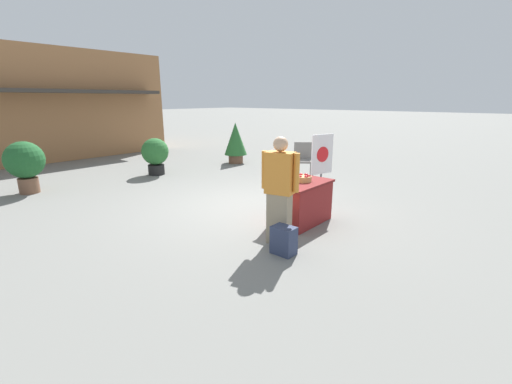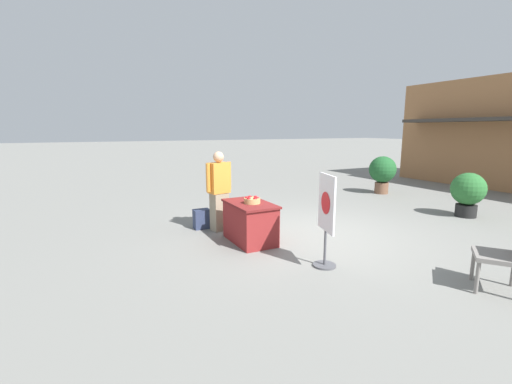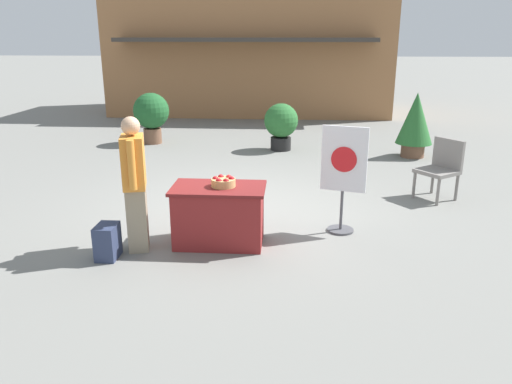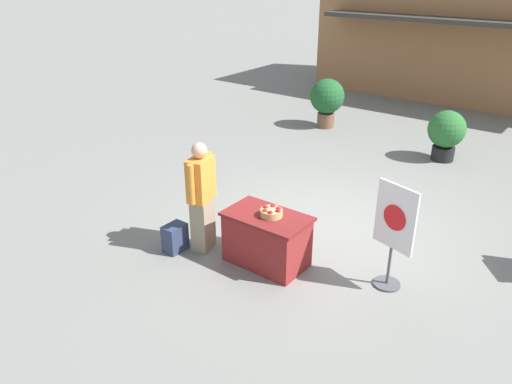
{
  "view_description": "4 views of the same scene",
  "coord_description": "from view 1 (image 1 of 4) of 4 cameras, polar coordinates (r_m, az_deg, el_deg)",
  "views": [
    {
      "loc": [
        -5.14,
        -4.61,
        2.2
      ],
      "look_at": [
        -0.51,
        -0.65,
        0.54
      ],
      "focal_mm": 24.0,
      "sensor_mm": 36.0,
      "label": 1
    },
    {
      "loc": [
        5.57,
        -4.08,
        2.12
      ],
      "look_at": [
        0.07,
        -1.32,
        0.99
      ],
      "focal_mm": 24.0,
      "sensor_mm": 36.0,
      "label": 2
    },
    {
      "loc": [
        0.81,
        -7.3,
        2.57
      ],
      "look_at": [
        0.39,
        -1.37,
        0.7
      ],
      "focal_mm": 35.0,
      "sensor_mm": 36.0,
      "label": 3
    },
    {
      "loc": [
        3.44,
        -6.3,
        3.94
      ],
      "look_at": [
        -0.33,
        -1.29,
        1.02
      ],
      "focal_mm": 35.0,
      "sensor_mm": 36.0,
      "label": 4
    }
  ],
  "objects": [
    {
      "name": "potted_plant_far_left",
      "position": [
        10.64,
        -16.45,
        6.14
      ],
      "size": [
        0.79,
        0.79,
        1.09
      ],
      "color": "black",
      "rests_on": "ground_plane"
    },
    {
      "name": "display_table",
      "position": [
        6.28,
        7.52,
        -1.71
      ],
      "size": [
        1.18,
        0.7,
        0.76
      ],
      "color": "maroon",
      "rests_on": "ground_plane"
    },
    {
      "name": "person_visitor",
      "position": [
        5.23,
        3.98,
        0.27
      ],
      "size": [
        0.35,
        0.6,
        1.67
      ],
      "rotation": [
        0.0,
        0.0,
        0.24
      ],
      "color": "gray",
      "rests_on": "ground_plane"
    },
    {
      "name": "storefront_building",
      "position": [
        15.86,
        -33.77,
        11.99
      ],
      "size": [
        9.25,
        4.78,
        3.96
      ],
      "color": "#9E6B42",
      "rests_on": "ground_plane"
    },
    {
      "name": "ground_plane",
      "position": [
        7.25,
        -1.26,
        -2.43
      ],
      "size": [
        120.0,
        120.0,
        0.0
      ],
      "primitive_type": "plane",
      "color": "slate"
    },
    {
      "name": "potted_plant_near_left",
      "position": [
        9.8,
        -34.11,
        4.11
      ],
      "size": [
        0.87,
        0.87,
        1.25
      ],
      "color": "brown",
      "rests_on": "ground_plane"
    },
    {
      "name": "apple_basket",
      "position": [
        6.22,
        7.85,
        2.31
      ],
      "size": [
        0.3,
        0.3,
        0.13
      ],
      "color": "tan",
      "rests_on": "display_table"
    },
    {
      "name": "patio_chair",
      "position": [
        10.11,
        7.94,
        5.73
      ],
      "size": [
        0.77,
        0.77,
        0.98
      ],
      "rotation": [
        0.0,
        0.0,
        3.79
      ],
      "color": "gray",
      "rests_on": "ground_plane"
    },
    {
      "name": "potted_plant_near_right",
      "position": [
        12.1,
        -3.43,
        8.53
      ],
      "size": [
        0.79,
        0.79,
        1.41
      ],
      "color": "brown",
      "rests_on": "ground_plane"
    },
    {
      "name": "poster_board",
      "position": [
        7.78,
        10.89,
        4.65
      ],
      "size": [
        0.59,
        0.36,
        1.46
      ],
      "rotation": [
        0.0,
        0.0,
        -1.86
      ],
      "color": "#4C4C51",
      "rests_on": "ground_plane"
    },
    {
      "name": "backpack",
      "position": [
        5.05,
        4.64,
        -8.03
      ],
      "size": [
        0.24,
        0.34,
        0.42
      ],
      "color": "#2D3856",
      "rests_on": "ground_plane"
    }
  ]
}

